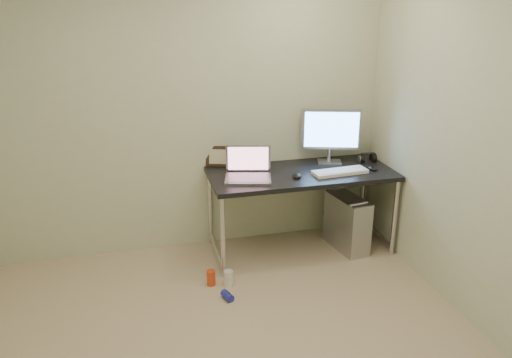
% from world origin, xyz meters
% --- Properties ---
extents(wall_back, '(3.50, 0.02, 2.50)m').
position_xyz_m(wall_back, '(0.00, 1.75, 1.25)').
color(wall_back, beige).
rests_on(wall_back, ground).
extents(wall_right, '(0.02, 3.50, 2.50)m').
position_xyz_m(wall_right, '(1.75, 0.00, 1.25)').
color(wall_right, beige).
rests_on(wall_right, ground).
extents(desk, '(1.61, 0.71, 0.75)m').
position_xyz_m(desk, '(0.93, 1.40, 0.67)').
color(desk, black).
rests_on(desk, ground).
extents(tower_computer, '(0.29, 0.50, 0.53)m').
position_xyz_m(tower_computer, '(1.35, 1.31, 0.25)').
color(tower_computer, '#BBBCC1').
rests_on(tower_computer, ground).
extents(cable_a, '(0.01, 0.16, 0.69)m').
position_xyz_m(cable_a, '(1.30, 1.70, 0.40)').
color(cable_a, black).
rests_on(cable_a, ground).
extents(cable_b, '(0.02, 0.11, 0.71)m').
position_xyz_m(cable_b, '(1.39, 1.68, 0.38)').
color(cable_b, black).
rests_on(cable_b, ground).
extents(can_red, '(0.09, 0.09, 0.13)m').
position_xyz_m(can_red, '(0.04, 0.98, 0.06)').
color(can_red, '#CE421C').
rests_on(can_red, ground).
extents(can_white, '(0.08, 0.08, 0.13)m').
position_xyz_m(can_white, '(0.17, 0.94, 0.06)').
color(can_white, white).
rests_on(can_white, ground).
extents(can_blue, '(0.09, 0.12, 0.06)m').
position_xyz_m(can_blue, '(0.12, 0.75, 0.03)').
color(can_blue, '#20279F').
rests_on(can_blue, ground).
extents(laptop, '(0.45, 0.39, 0.26)m').
position_xyz_m(laptop, '(0.44, 1.36, 0.81)').
color(laptop, '#B2B1B9').
rests_on(laptop, desk).
extents(monitor, '(0.52, 0.21, 0.50)m').
position_xyz_m(monitor, '(1.26, 1.58, 1.04)').
color(monitor, '#B2B1B9').
rests_on(monitor, desk).
extents(keyboard, '(0.49, 0.20, 0.03)m').
position_xyz_m(keyboard, '(1.23, 1.27, 0.76)').
color(keyboard, white).
rests_on(keyboard, desk).
extents(mouse_right, '(0.10, 0.13, 0.04)m').
position_xyz_m(mouse_right, '(1.55, 1.29, 0.77)').
color(mouse_right, black).
rests_on(mouse_right, desk).
extents(mouse_left, '(0.11, 0.14, 0.04)m').
position_xyz_m(mouse_left, '(0.84, 1.27, 0.77)').
color(mouse_left, black).
rests_on(mouse_left, desk).
extents(headphones, '(0.16, 0.10, 0.11)m').
position_xyz_m(headphones, '(1.62, 1.53, 0.78)').
color(headphones, black).
rests_on(headphones, desk).
extents(picture_frame, '(0.24, 0.14, 0.19)m').
position_xyz_m(picture_frame, '(0.26, 1.73, 0.84)').
color(picture_frame, black).
rests_on(picture_frame, desk).
extents(webcam, '(0.04, 0.03, 0.11)m').
position_xyz_m(webcam, '(0.51, 1.64, 0.83)').
color(webcam, silver).
rests_on(webcam, desk).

